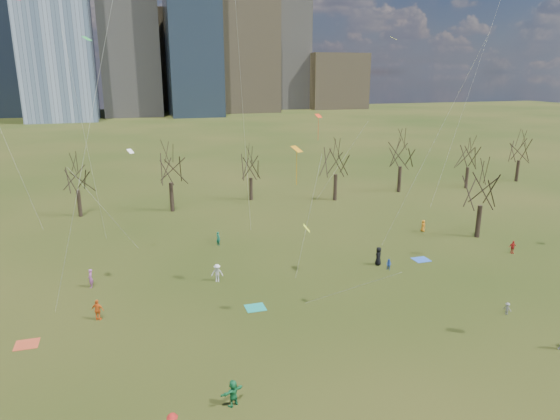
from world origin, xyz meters
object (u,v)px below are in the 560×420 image
object	(u,v)px
blanket_crimson	(27,344)
person_4	(98,310)
blanket_teal	(255,308)
blanket_navy	(421,260)

from	to	relation	value
blanket_crimson	person_4	bearing A→B (deg)	26.21
blanket_teal	person_4	bearing A→B (deg)	172.58
blanket_navy	blanket_crimson	distance (m)	36.49
blanket_crimson	person_4	distance (m)	5.35
blanket_teal	blanket_navy	bearing A→B (deg)	16.06
blanket_navy	blanket_teal	bearing A→B (deg)	-163.94
blanket_crimson	blanket_navy	bearing A→B (deg)	9.82
blanket_teal	blanket_crimson	distance (m)	16.94
person_4	blanket_navy	bearing A→B (deg)	-147.40
blanket_navy	blanket_crimson	world-z (taller)	same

